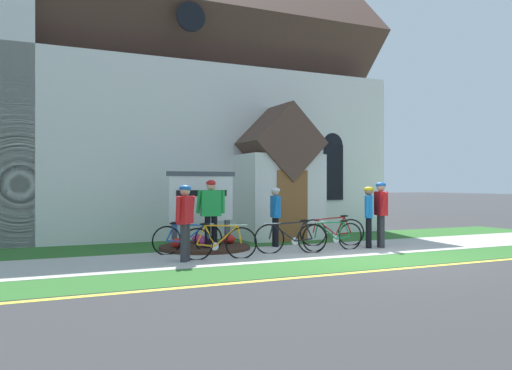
{
  "coord_description": "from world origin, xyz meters",
  "views": [
    {
      "loc": [
        -7.42,
        -9.23,
        1.68
      ],
      "look_at": [
        -1.29,
        4.06,
        1.67
      ],
      "focal_mm": 36.04,
      "sensor_mm": 36.0,
      "label": 1
    }
  ],
  "objects": [
    {
      "name": "cyclist_in_orange_jersey",
      "position": [
        -3.07,
        2.89,
        1.07
      ],
      "size": [
        0.67,
        0.36,
        1.79
      ],
      "color": "black",
      "rests_on": "ground"
    },
    {
      "name": "church_sign",
      "position": [
        -3.07,
        3.66,
        1.3
      ],
      "size": [
        1.85,
        0.16,
        2.02
      ],
      "color": "#474C56",
      "rests_on": "ground"
    },
    {
      "name": "ground",
      "position": [
        0.0,
        4.0,
        0.0
      ],
      "size": [
        140.0,
        140.0,
        0.0
      ],
      "primitive_type": "plane",
      "color": "#333335"
    },
    {
      "name": "distant_hill",
      "position": [
        -1.0,
        65.98,
        0.0
      ],
      "size": [
        72.42,
        53.49,
        23.82
      ],
      "primitive_type": "ellipsoid",
      "color": "#847A5B",
      "rests_on": "ground"
    },
    {
      "name": "church_lawn",
      "position": [
        -2.73,
        4.46,
        0.0
      ],
      "size": [
        24.0,
        2.45,
        0.01
      ],
      "primitive_type": "cube",
      "color": "#2D6628",
      "rests_on": "ground"
    },
    {
      "name": "roadside_conifer",
      "position": [
        3.65,
        9.44,
        4.31
      ],
      "size": [
        3.06,
        3.06,
        6.8
      ],
      "color": "#4C3823",
      "rests_on": "ground"
    },
    {
      "name": "sidewalk_slab",
      "position": [
        -2.73,
        1.92,
        0.01
      ],
      "size": [
        32.0,
        2.63,
        0.01
      ],
      "primitive_type": "cube",
      "color": "#B7B5AD",
      "rests_on": "ground"
    },
    {
      "name": "bicycle_black",
      "position": [
        -1.41,
        1.76,
        0.38
      ],
      "size": [
        1.72,
        0.61,
        0.84
      ],
      "color": "black",
      "rests_on": "ground"
    },
    {
      "name": "bicycle_orange",
      "position": [
        -3.72,
        2.76,
        0.37
      ],
      "size": [
        1.76,
        0.08,
        0.79
      ],
      "color": "black",
      "rests_on": "ground"
    },
    {
      "name": "curb_paint_stripe",
      "position": [
        -2.73,
        -1.16,
        0.0
      ],
      "size": [
        28.0,
        0.16,
        0.01
      ],
      "primitive_type": "cube",
      "color": "yellow",
      "rests_on": "ground"
    },
    {
      "name": "cyclist_in_white_jersey",
      "position": [
        -1.17,
        3.09,
        0.93
      ],
      "size": [
        0.31,
        0.69,
        1.6
      ],
      "color": "black",
      "rests_on": "ground"
    },
    {
      "name": "bicycle_red",
      "position": [
        -3.36,
        1.56,
        0.38
      ],
      "size": [
        1.72,
        0.38,
        0.84
      ],
      "color": "black",
      "rests_on": "ground"
    },
    {
      "name": "flower_bed",
      "position": [
        -3.07,
        3.4,
        0.08
      ],
      "size": [
        2.35,
        2.35,
        0.34
      ],
      "color": "#382319",
      "rests_on": "ground"
    },
    {
      "name": "bicycle_blue",
      "position": [
        -0.18,
        1.8,
        0.37
      ],
      "size": [
        1.74,
        0.12,
        0.79
      ],
      "color": "black",
      "rests_on": "ground"
    },
    {
      "name": "cyclist_in_red_jersey",
      "position": [
        0.96,
        1.83,
        0.94
      ],
      "size": [
        0.48,
        0.55,
        1.62
      ],
      "color": "black",
      "rests_on": "ground"
    },
    {
      "name": "cyclist_in_green_jersey",
      "position": [
        1.27,
        1.73,
        1.03
      ],
      "size": [
        0.33,
        0.74,
        1.75
      ],
      "color": "#2D2D33",
      "rests_on": "ground"
    },
    {
      "name": "cyclist_in_yellow_jersey",
      "position": [
        -4.16,
        1.51,
        0.98
      ],
      "size": [
        0.52,
        0.56,
        1.67
      ],
      "color": "#2D2D33",
      "rests_on": "ground"
    },
    {
      "name": "bicycle_green",
      "position": [
        0.38,
        2.68,
        0.39
      ],
      "size": [
        1.71,
        0.64,
        0.86
      ],
      "color": "black",
      "rests_on": "ground"
    },
    {
      "name": "church_building",
      "position": [
        -3.21,
        9.7,
        4.98
      ],
      "size": [
        15.05,
        10.42,
        13.66
      ],
      "color": "white",
      "rests_on": "ground"
    },
    {
      "name": "grass_verge",
      "position": [
        -2.73,
        -0.2,
        0.0
      ],
      "size": [
        32.0,
        1.61,
        0.01
      ],
      "primitive_type": "cube",
      "color": "#2D6628",
      "rests_on": "ground"
    }
  ]
}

